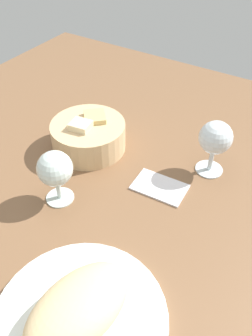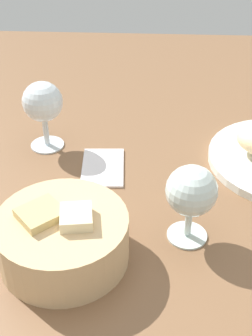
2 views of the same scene
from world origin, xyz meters
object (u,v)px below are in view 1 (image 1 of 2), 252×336
Objects in this scene: bread_basket at (89,135)px; wine_glass_near at (215,140)px; folded_napkin at (160,186)px; plate at (80,319)px; wine_glass_far at (54,171)px.

wine_glass_near reaches higher than bread_basket.
bread_basket is 1.56× the size of folded_napkin.
folded_napkin is at bearing 5.90° from plate.
wine_glass_far reaches higher than bread_basket.
plate is at bearing -145.32° from bread_basket.
wine_glass_far is at bearing 37.88° from folded_napkin.
bread_basket is 1.38× the size of wine_glass_near.
folded_napkin is (13.67, -15.74, -7.23)cm from wine_glass_far.
wine_glass_near is 1.13× the size of folded_napkin.
wine_glass_far is (17.50, 18.96, 6.93)cm from plate.
plate is 2.11× the size of wine_glass_near.
wine_glass_near is (7.55, -27.19, 4.81)cm from bread_basket.
wine_glass_far reaches higher than plate.
bread_basket reaches higher than folded_napkin.
bread_basket is (34.38, 23.79, 2.84)cm from plate.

